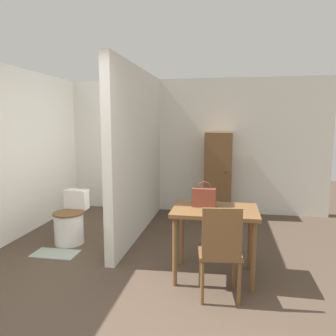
{
  "coord_description": "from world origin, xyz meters",
  "views": [
    {
      "loc": [
        0.85,
        -2.08,
        1.72
      ],
      "look_at": [
        0.17,
        1.64,
        1.18
      ],
      "focal_mm": 35.0,
      "sensor_mm": 36.0,
      "label": 1
    }
  ],
  "objects_px": {
    "toilet": "(70,222)",
    "wooden_cabinet": "(218,175)",
    "handbag": "(204,197)",
    "wooden_chair": "(220,249)",
    "dining_table": "(215,219)"
  },
  "relations": [
    {
      "from": "wooden_chair",
      "to": "toilet",
      "type": "relative_size",
      "value": 1.31
    },
    {
      "from": "handbag",
      "to": "toilet",
      "type": "bearing_deg",
      "value": 161.4
    },
    {
      "from": "wooden_chair",
      "to": "dining_table",
      "type": "bearing_deg",
      "value": 91.63
    },
    {
      "from": "handbag",
      "to": "dining_table",
      "type": "bearing_deg",
      "value": -25.87
    },
    {
      "from": "toilet",
      "to": "wooden_cabinet",
      "type": "height_order",
      "value": "wooden_cabinet"
    },
    {
      "from": "dining_table",
      "to": "handbag",
      "type": "bearing_deg",
      "value": 154.13
    },
    {
      "from": "dining_table",
      "to": "toilet",
      "type": "bearing_deg",
      "value": 160.93
    },
    {
      "from": "handbag",
      "to": "wooden_cabinet",
      "type": "xyz_separation_m",
      "value": [
        0.08,
        2.38,
        -0.13
      ]
    },
    {
      "from": "toilet",
      "to": "wooden_cabinet",
      "type": "xyz_separation_m",
      "value": [
        2.02,
        1.73,
        0.47
      ]
    },
    {
      "from": "toilet",
      "to": "handbag",
      "type": "bearing_deg",
      "value": -18.6
    },
    {
      "from": "toilet",
      "to": "handbag",
      "type": "relative_size",
      "value": 2.53
    },
    {
      "from": "toilet",
      "to": "handbag",
      "type": "distance_m",
      "value": 2.13
    },
    {
      "from": "toilet",
      "to": "wooden_cabinet",
      "type": "relative_size",
      "value": 0.47
    },
    {
      "from": "dining_table",
      "to": "toilet",
      "type": "xyz_separation_m",
      "value": [
        -2.06,
        0.71,
        -0.38
      ]
    },
    {
      "from": "wooden_chair",
      "to": "handbag",
      "type": "distance_m",
      "value": 0.67
    }
  ]
}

